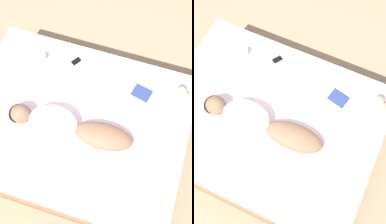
% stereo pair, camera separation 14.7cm
% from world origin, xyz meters
% --- Properties ---
extents(ground_plane, '(12.00, 12.00, 0.00)m').
position_xyz_m(ground_plane, '(0.00, 0.00, 0.00)').
color(ground_plane, '#9E8466').
extents(bed, '(1.78, 2.26, 0.58)m').
position_xyz_m(bed, '(0.00, 0.00, 0.29)').
color(bed, brown).
rests_on(bed, ground_plane).
extents(person, '(0.38, 1.25, 0.21)m').
position_xyz_m(person, '(-0.11, 0.09, 0.68)').
color(person, brown).
rests_on(person, bed).
extents(open_magazine, '(0.53, 0.38, 0.01)m').
position_xyz_m(open_magazine, '(0.38, -0.52, 0.59)').
color(open_magazine, silver).
rests_on(open_magazine, bed).
extents(coffee_mug, '(0.13, 0.09, 0.08)m').
position_xyz_m(coffee_mug, '(0.57, 0.59, 0.63)').
color(coffee_mug, white).
rests_on(coffee_mug, bed).
extents(cell_phone, '(0.15, 0.14, 0.01)m').
position_xyz_m(cell_phone, '(0.65, 0.23, 0.59)').
color(cell_phone, silver).
rests_on(cell_phone, bed).
extents(plush_toy, '(0.12, 0.15, 0.18)m').
position_xyz_m(plush_toy, '(0.57, -0.95, 0.67)').
color(plush_toy, '#D1B289').
rests_on(plush_toy, bed).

